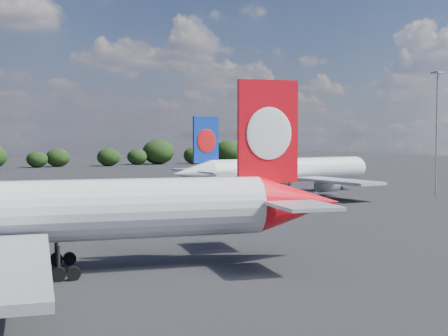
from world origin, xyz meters
name	(u,v)px	position (x,y,z in m)	size (l,w,h in m)	color
qantas_airliner	(53,213)	(2.05, 14.14, 4.72)	(47.26, 45.16, 15.48)	silver
china_southern_airliner	(281,171)	(54.28, 61.30, 4.25)	(42.80, 40.69, 13.97)	silver
floodlight_mast_near	(437,116)	(75.47, 44.26, 14.20)	(1.60, 1.60, 21.89)	gray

